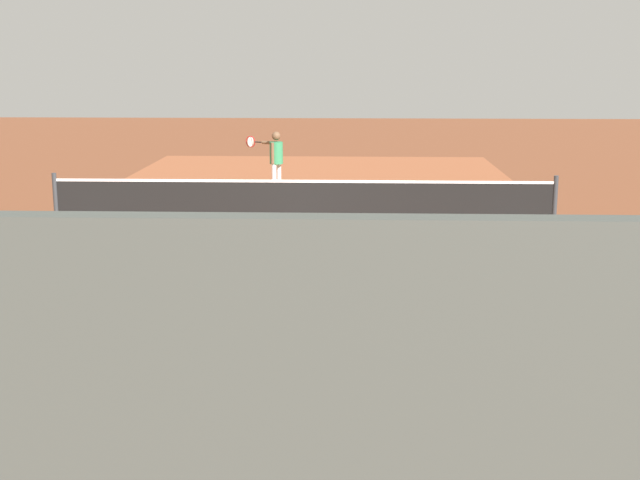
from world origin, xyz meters
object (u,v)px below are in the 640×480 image
(player_near, at_px, (372,340))
(tennis_ball_mid_court, at_px, (225,296))
(player_far, at_px, (275,156))
(net, at_px, (302,204))

(player_near, distance_m, tennis_ball_mid_court, 4.96)
(player_far, relative_size, tennis_ball_mid_court, 23.17)
(player_near, xyz_separation_m, tennis_ball_mid_court, (-1.95, 4.46, -0.92))
(net, height_order, tennis_ball_mid_court, net)
(player_near, distance_m, player_far, 13.80)
(net, relative_size, tennis_ball_mid_court, 149.15)
(net, distance_m, tennis_ball_mid_court, 5.08)
(player_far, bearing_deg, net, -77.83)
(player_near, xyz_separation_m, player_far, (-2.07, 13.64, -0.01))
(net, bearing_deg, player_near, -82.99)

